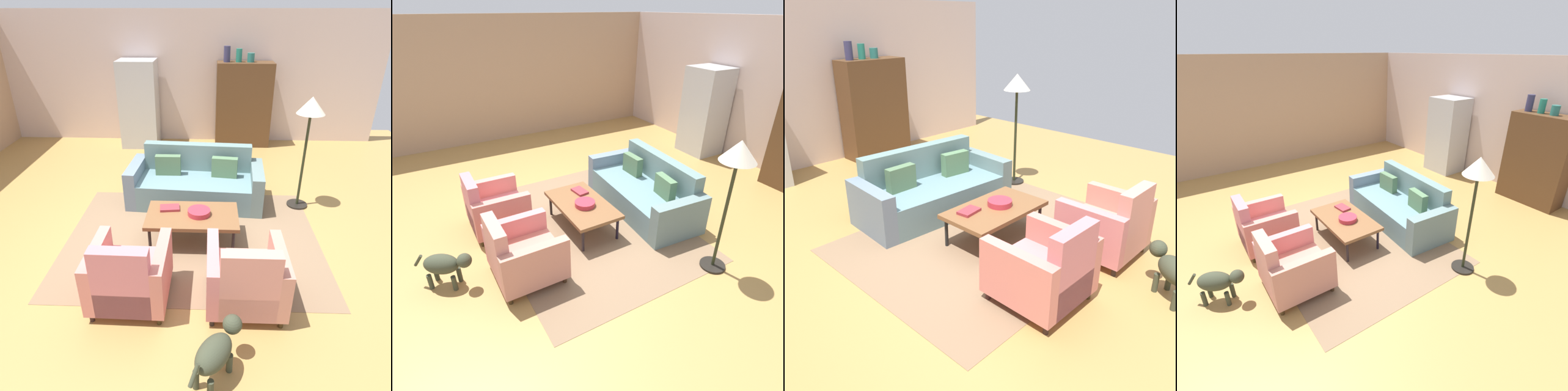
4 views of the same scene
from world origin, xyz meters
The scene contains 15 objects.
ground_plane centered at (0.00, 0.00, 0.00)m, with size 10.19×10.19×0.00m, color #AD8446.
wall_back centered at (0.00, 4.25, 1.40)m, with size 8.46×0.12×2.80m, color beige.
area_rug centered at (0.23, 0.04, 0.00)m, with size 3.40×2.60×0.01m, color #84684C.
couch centered at (0.24, 1.18, 0.29)m, with size 2.16×1.04×0.86m.
coffee_table centered at (0.23, -0.01, 0.38)m, with size 1.20×0.70×0.41m.
armchair_left centered at (-0.37, -1.18, 0.34)m, with size 0.81×0.81×0.88m.
armchair_right centered at (0.83, -1.18, 0.34)m, with size 0.80×0.80×0.88m.
fruit_bowl centered at (0.32, -0.01, 0.45)m, with size 0.30×0.30×0.07m, color #B22C3C.
book_stack centered at (-0.08, 0.12, 0.43)m, with size 0.28×0.20×0.03m.
cabinet centered at (1.18, 3.90, 0.90)m, with size 1.20×0.51×1.80m.
vase_tall centered at (0.78, 3.90, 1.96)m, with size 0.14×0.14×0.31m, color #323256.
vase_round centered at (1.03, 3.90, 1.93)m, with size 0.13×0.13×0.26m, color #207563.
vase_small centered at (1.28, 3.90, 1.89)m, with size 0.15×0.15×0.18m, color #266C65.
floor_lamp centered at (1.86, 1.02, 1.44)m, with size 0.40×0.40×1.72m.
dog centered at (0.52, -2.00, 0.31)m, with size 0.46×0.62×0.48m.
Camera 3 is at (-3.14, -2.98, 2.50)m, focal length 38.29 mm.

